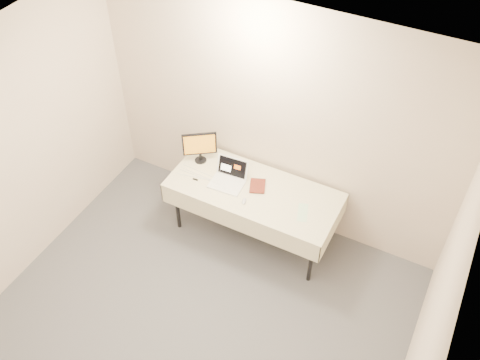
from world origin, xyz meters
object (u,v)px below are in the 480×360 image
at_px(table, 254,193).
at_px(book, 250,179).
at_px(laptop, 229,177).
at_px(monitor, 200,145).

bearing_deg(table, book, 158.47).
bearing_deg(laptop, table, -1.92).
relative_size(table, monitor, 4.75).
height_order(table, book, book).
xyz_separation_m(laptop, monitor, (-0.44, 0.14, 0.17)).
xyz_separation_m(table, monitor, (-0.74, 0.13, 0.29)).
xyz_separation_m(table, laptop, (-0.30, -0.01, 0.12)).
xyz_separation_m(laptop, book, (0.24, 0.03, 0.05)).
height_order(monitor, book, monitor).
bearing_deg(table, laptop, -177.83).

